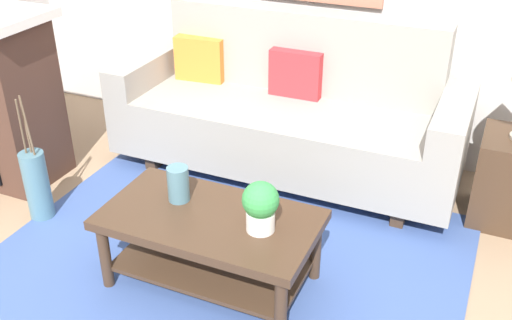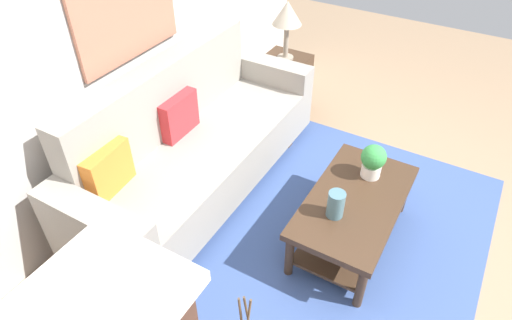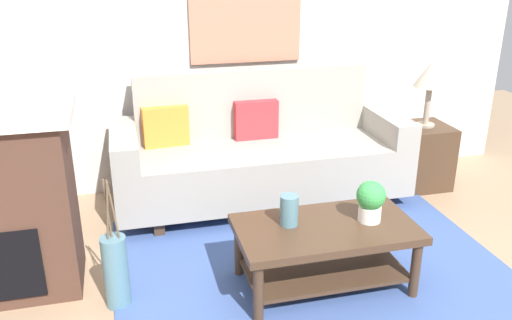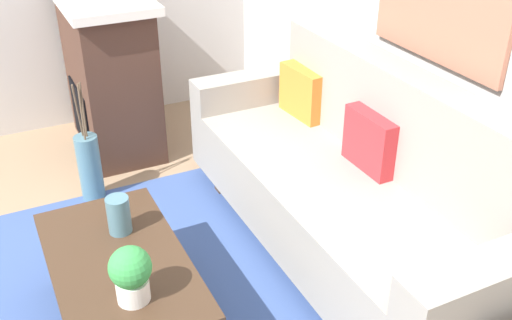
# 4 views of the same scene
# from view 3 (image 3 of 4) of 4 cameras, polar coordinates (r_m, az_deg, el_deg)

# --- Properties ---
(wall_back) EXTENTS (4.95, 0.10, 2.70)m
(wall_back) POSITION_cam_3_polar(r_m,az_deg,el_deg) (4.76, -0.42, 13.52)
(wall_back) COLOR silver
(wall_back) RESTS_ON ground_plane
(area_rug) EXTENTS (2.57, 2.12, 0.01)m
(area_rug) POSITION_cam_3_polar(r_m,az_deg,el_deg) (3.67, 6.23, -11.78)
(area_rug) COLOR #3D5693
(area_rug) RESTS_ON ground_plane
(couch) EXTENTS (2.36, 0.84, 1.08)m
(couch) POSITION_cam_3_polar(r_m,az_deg,el_deg) (4.46, 0.38, 0.78)
(couch) COLOR gray
(couch) RESTS_ON ground_plane
(throw_pillow_orange) EXTENTS (0.37, 0.15, 0.32)m
(throw_pillow_orange) POSITION_cam_3_polar(r_m,az_deg,el_deg) (4.38, -9.49, 3.53)
(throw_pillow_orange) COLOR orange
(throw_pillow_orange) RESTS_ON couch
(throw_pillow_crimson) EXTENTS (0.36, 0.12, 0.32)m
(throw_pillow_crimson) POSITION_cam_3_polar(r_m,az_deg,el_deg) (4.50, -0.02, 4.29)
(throw_pillow_crimson) COLOR red
(throw_pillow_crimson) RESTS_ON couch
(coffee_table) EXTENTS (1.10, 0.60, 0.43)m
(coffee_table) POSITION_cam_3_polar(r_m,az_deg,el_deg) (3.41, 7.27, -8.54)
(coffee_table) COLOR #422D1E
(coffee_table) RESTS_ON ground_plane
(tabletop_vase) EXTENTS (0.11, 0.11, 0.19)m
(tabletop_vase) POSITION_cam_3_polar(r_m,az_deg,el_deg) (3.30, 3.50, -5.29)
(tabletop_vase) COLOR slate
(tabletop_vase) RESTS_ON coffee_table
(potted_plant_tabletop) EXTENTS (0.18, 0.18, 0.26)m
(potted_plant_tabletop) POSITION_cam_3_polar(r_m,az_deg,el_deg) (3.39, 11.97, -4.12)
(potted_plant_tabletop) COLOR white
(potted_plant_tabletop) RESTS_ON coffee_table
(side_table) EXTENTS (0.44, 0.44, 0.56)m
(side_table) POSITION_cam_3_polar(r_m,az_deg,el_deg) (5.04, 16.99, 0.43)
(side_table) COLOR #422D1E
(side_table) RESTS_ON ground_plane
(table_lamp) EXTENTS (0.28, 0.28, 0.57)m
(table_lamp) POSITION_cam_3_polar(r_m,az_deg,el_deg) (4.84, 17.91, 8.34)
(table_lamp) COLOR gray
(table_lamp) RESTS_ON side_table
(floor_vase) EXTENTS (0.15, 0.15, 0.45)m
(floor_vase) POSITION_cam_3_polar(r_m,az_deg,el_deg) (3.36, -14.50, -11.30)
(floor_vase) COLOR slate
(floor_vase) RESTS_ON ground_plane
(floor_vase_branch_a) EXTENTS (0.05, 0.02, 0.36)m
(floor_vase_branch_a) POSITION_cam_3_polar(r_m,az_deg,el_deg) (3.16, -14.81, -5.04)
(floor_vase_branch_a) COLOR brown
(floor_vase_branch_a) RESTS_ON floor_vase
(floor_vase_branch_b) EXTENTS (0.03, 0.02, 0.36)m
(floor_vase_branch_b) POSITION_cam_3_polar(r_m,az_deg,el_deg) (3.18, -15.36, -4.95)
(floor_vase_branch_b) COLOR brown
(floor_vase_branch_b) RESTS_ON floor_vase
(floor_vase_branch_c) EXTENTS (0.04, 0.03, 0.36)m
(floor_vase_branch_c) POSITION_cam_3_polar(r_m,az_deg,el_deg) (3.15, -15.35, -5.23)
(floor_vase_branch_c) COLOR brown
(floor_vase_branch_c) RESTS_ON floor_vase
(framed_painting) EXTENTS (0.95, 0.03, 0.76)m
(framed_painting) POSITION_cam_3_polar(r_m,az_deg,el_deg) (4.66, -1.09, 14.86)
(framed_painting) COLOR #B77056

